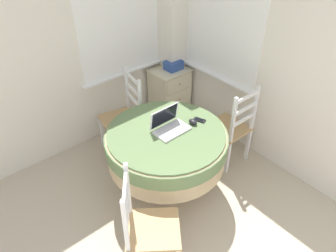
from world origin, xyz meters
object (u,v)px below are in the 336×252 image
computer_mouse (193,122)px  corner_cabinet (170,93)px  laptop (169,125)px  dining_chair_near_right_window (231,128)px  round_dining_table (166,145)px  dining_chair_camera_near (147,228)px  dining_chair_near_back_window (124,117)px  storage_box (174,65)px  cell_phone (199,120)px

computer_mouse → corner_cabinet: computer_mouse is taller
laptop → dining_chair_near_right_window: bearing=-9.7°
round_dining_table → dining_chair_near_right_window: 0.88m
round_dining_table → laptop: bearing=21.2°
computer_mouse → dining_chair_camera_near: bearing=-152.9°
corner_cabinet → round_dining_table: bearing=-132.0°
laptop → corner_cabinet: laptop is taller
laptop → dining_chair_near_back_window: 0.89m
dining_chair_camera_near → storage_box: size_ratio=4.60×
laptop → cell_phone: (0.33, -0.08, -0.04)m
cell_phone → dining_chair_camera_near: 1.20m
dining_chair_camera_near → dining_chair_near_back_window: bearing=62.4°
laptop → cell_phone: size_ratio=2.56×
computer_mouse → cell_phone: bearing=0.6°
round_dining_table → dining_chair_near_right_window: bearing=-7.6°
cell_phone → dining_chair_near_right_window: size_ratio=0.13×
computer_mouse → dining_chair_near_right_window: dining_chair_near_right_window is taller
dining_chair_camera_near → corner_cabinet: dining_chair_camera_near is taller
dining_chair_camera_near → corner_cabinet: bearing=44.8°
dining_chair_near_right_window → corner_cabinet: 1.18m
round_dining_table → corner_cabinet: round_dining_table is taller
corner_cabinet → laptop: bearing=-130.8°
computer_mouse → dining_chair_camera_near: dining_chair_camera_near is taller
laptop → dining_chair_near_back_window: dining_chair_near_back_window is taller
round_dining_table → dining_chair_near_right_window: (0.86, -0.11, -0.14)m
dining_chair_camera_near → laptop: bearing=38.3°
cell_phone → dining_chair_near_back_window: size_ratio=0.13×
dining_chair_near_back_window → dining_chair_near_right_window: 1.25m
dining_chair_near_right_window → storage_box: dining_chair_near_right_window is taller
corner_cabinet → computer_mouse: bearing=-120.5°
dining_chair_near_right_window → dining_chair_near_back_window: bearing=129.4°
corner_cabinet → storage_box: bearing=-28.8°
dining_chair_near_back_window → corner_cabinet: dining_chair_near_back_window is taller
storage_box → cell_phone: bearing=-119.2°
dining_chair_near_right_window → laptop: bearing=170.3°
laptop → storage_box: size_ratio=1.59×
laptop → storage_box: laptop is taller
round_dining_table → dining_chair_near_back_window: dining_chair_near_back_window is taller
dining_chair_near_back_window → laptop: bearing=-90.5°
computer_mouse → dining_chair_near_right_window: (0.57, -0.05, -0.32)m
dining_chair_near_right_window → storage_box: (0.14, 1.15, 0.30)m
dining_chair_near_right_window → storage_box: size_ratio=4.60×
laptop → dining_chair_near_right_window: dining_chair_near_right_window is taller
cell_phone → corner_cabinet: (0.57, 1.12, -0.41)m
storage_box → dining_chair_near_back_window: bearing=-168.8°
round_dining_table → computer_mouse: bearing=-12.0°
round_dining_table → corner_cabinet: 1.45m
dining_chair_camera_near → dining_chair_near_right_window: bearing=16.0°
computer_mouse → storage_box: (0.70, 1.10, -0.02)m
round_dining_table → dining_chair_camera_near: dining_chair_camera_near is taller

